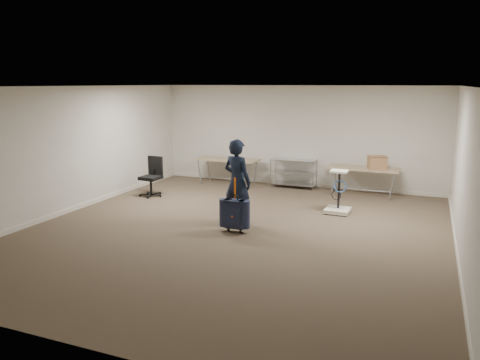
% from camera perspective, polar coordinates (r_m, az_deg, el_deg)
% --- Properties ---
extents(ground, '(9.00, 9.00, 0.00)m').
position_cam_1_polar(ground, '(9.31, -0.50, -6.17)').
color(ground, '#4A3C2D').
rests_on(ground, ground).
extents(room_shell, '(8.00, 9.00, 9.00)m').
position_cam_1_polar(room_shell, '(10.53, 2.38, -3.76)').
color(room_shell, beige).
rests_on(room_shell, ground).
extents(folding_table_left, '(1.80, 0.75, 0.73)m').
position_cam_1_polar(folding_table_left, '(13.41, -1.55, 2.37)').
color(folding_table_left, '#957B5B').
rests_on(folding_table_left, ground).
extents(folding_table_right, '(1.80, 0.75, 0.73)m').
position_cam_1_polar(folding_table_right, '(12.41, 14.75, 1.22)').
color(folding_table_right, '#957B5B').
rests_on(folding_table_right, ground).
extents(wire_shelf, '(1.22, 0.47, 0.80)m').
position_cam_1_polar(wire_shelf, '(13.06, 6.56, 0.98)').
color(wire_shelf, '#B8BBBF').
rests_on(wire_shelf, ground).
extents(person, '(0.73, 0.58, 1.76)m').
position_cam_1_polar(person, '(9.59, -0.34, -0.20)').
color(person, black).
rests_on(person, ground).
extents(suitcase, '(0.41, 0.25, 1.09)m').
position_cam_1_polar(suitcase, '(9.11, -0.67, -4.13)').
color(suitcase, '#151E2F').
rests_on(suitcase, ground).
extents(office_chair, '(0.61, 0.61, 1.01)m').
position_cam_1_polar(office_chair, '(12.26, -10.69, -0.49)').
color(office_chair, black).
rests_on(office_chair, ground).
extents(equipment_cart, '(0.55, 0.55, 0.98)m').
position_cam_1_polar(equipment_cart, '(10.68, 11.85, -2.64)').
color(equipment_cart, beige).
rests_on(equipment_cart, ground).
extents(cardboard_box, '(0.52, 0.46, 0.32)m').
position_cam_1_polar(cardboard_box, '(12.32, 16.38, 2.07)').
color(cardboard_box, '#8E5E42').
rests_on(cardboard_box, folding_table_right).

